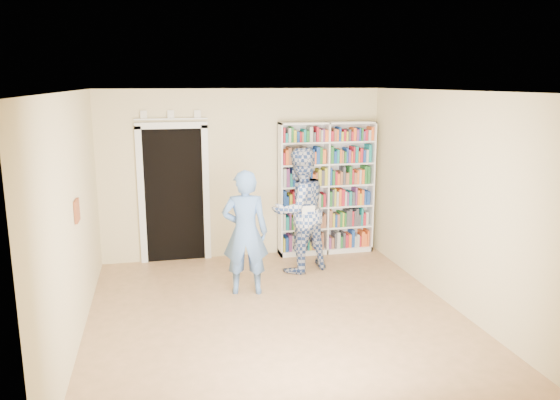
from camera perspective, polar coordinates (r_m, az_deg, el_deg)
name	(u,v)px	position (r m, az deg, el deg)	size (l,w,h in m)	color
floor	(277,317)	(6.80, -0.35, -12.09)	(5.00, 5.00, 0.00)	#946F47
ceiling	(276,91)	(6.19, -0.38, 11.31)	(5.00, 5.00, 0.00)	white
wall_back	(243,174)	(8.77, -3.88, 2.70)	(4.50, 4.50, 0.00)	beige
wall_left	(73,220)	(6.29, -20.83, -1.92)	(5.00, 5.00, 0.00)	beige
wall_right	(451,200)	(7.18, 17.47, 0.01)	(5.00, 5.00, 0.00)	beige
bookshelf	(326,188)	(8.97, 4.85, 1.26)	(1.58, 0.30, 2.17)	white
doorway	(174,188)	(8.68, -11.03, 1.26)	(1.10, 0.08, 2.43)	black
wall_art	(77,211)	(6.47, -20.46, -1.06)	(0.03, 0.25, 0.25)	brown
man_blue	(245,232)	(7.26, -3.65, -3.41)	(0.62, 0.40, 1.69)	#5279B7
man_plaid	(299,210)	(8.10, 2.01, -1.09)	(0.91, 0.71, 1.87)	navy
paper_sheet	(308,215)	(7.87, 2.99, -1.58)	(0.19, 0.01, 0.27)	white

